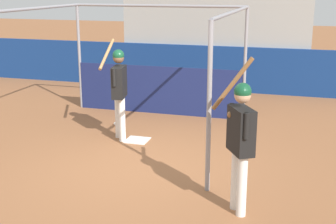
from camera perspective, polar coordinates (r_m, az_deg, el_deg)
name	(u,v)px	position (r m, az deg, el deg)	size (l,w,h in m)	color
ground_plane	(138,168)	(7.92, -3.69, -6.82)	(60.00, 60.00, 0.00)	#935B38
outfield_wall	(212,68)	(13.55, 5.34, 5.32)	(24.00, 0.12, 1.29)	navy
bleacher_section	(223,33)	(15.06, 6.67, 9.49)	(5.40, 3.20, 2.97)	#9E9E99
batting_cage	(148,72)	(10.30, -2.40, 4.85)	(4.10, 4.00, 2.54)	gray
home_plate	(137,140)	(9.26, -3.78, -3.44)	(0.44, 0.44, 0.02)	white
player_batter	(119,85)	(9.11, -6.01, 3.24)	(0.53, 0.89, 1.92)	white
player_waiting	(240,135)	(6.14, 8.82, -2.84)	(0.67, 0.66, 2.07)	white
baseball	(115,124)	(10.27, -6.45, -1.43)	(0.07, 0.07, 0.07)	white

